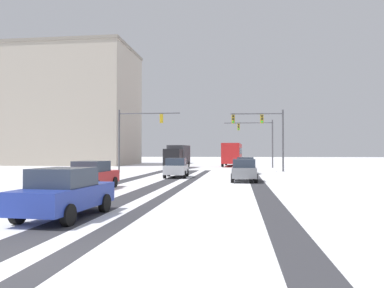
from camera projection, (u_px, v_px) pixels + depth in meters
The scene contains 17 objects.
ground_plane at pixel (32, 265), 7.03m from camera, with size 300.00×300.00×0.00m, color white.
wheel_track_left_lane at pixel (184, 185), 24.08m from camera, with size 0.70×37.90×0.01m, color #38383D.
wheel_track_right_lane at pixel (259, 186), 23.47m from camera, with size 1.03×37.90×0.01m, color #38383D.
wheel_track_center at pixel (112, 184), 24.69m from camera, with size 1.12×37.90×0.01m, color #38383D.
wheel_track_oncoming at pixel (159, 184), 24.28m from camera, with size 1.17×37.90×0.01m, color #38383D.
sidewalk_kerb_right at pixel (343, 188), 21.18m from camera, with size 4.00×37.90×0.12m, color white.
traffic_signal_near_right at pixel (265, 128), 38.36m from camera, with size 5.47×0.69×6.50m.
traffic_signal_far_right at pixel (259, 135), 50.37m from camera, with size 6.60×0.41×6.50m.
traffic_signal_near_left at pixel (136, 129), 38.21m from camera, with size 6.44×0.43×6.50m.
car_black_lead at pixel (245, 165), 36.13m from camera, with size 1.89×4.13×1.62m.
car_silver_second at pixel (176, 168), 31.07m from camera, with size 2.01×4.19×1.62m.
car_grey_third at pixel (244, 170), 26.87m from camera, with size 1.84×4.10×1.62m.
car_red_fourth at pixel (92, 175), 21.20m from camera, with size 1.98×4.18×1.62m.
car_blue_fifth at pixel (65, 193), 12.06m from camera, with size 2.02×4.19×1.62m.
bus_oncoming at pixel (232, 153), 56.17m from camera, with size 2.99×11.09×3.38m.
box_truck_delivery at pixel (178, 156), 49.44m from camera, with size 2.54×7.49×3.02m.
office_building_far_left_block at pixel (65, 107), 63.14m from camera, with size 23.32×14.46×19.53m.
Camera 1 is at (3.89, -6.64, 2.14)m, focal length 34.73 mm.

